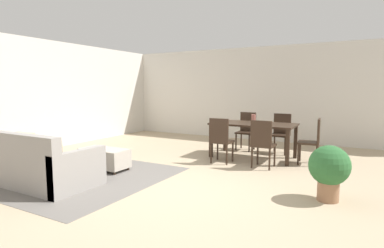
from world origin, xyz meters
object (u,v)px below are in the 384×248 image
object	(u,v)px
potted_plant	(329,168)
vase_centerpiece	(253,119)
couch	(37,166)
dining_chair_near_right	(262,141)
ottoman_table	(104,158)
dining_chair_far_left	(247,129)
dining_chair_head_east	(313,139)
dining_table	(253,127)
dining_chair_far_right	(281,131)
dining_chair_near_left	(221,138)

from	to	relation	value
potted_plant	vase_centerpiece	bearing A→B (deg)	129.56
couch	dining_chair_near_right	distance (m)	3.91
ottoman_table	vase_centerpiece	bearing A→B (deg)	48.66
dining_chair_far_left	dining_chair_head_east	world-z (taller)	same
dining_table	dining_chair_far_right	bearing A→B (deg)	63.21
couch	vase_centerpiece	xyz separation A→B (m)	(2.38, 3.53, 0.56)
ottoman_table	dining_chair_near_right	size ratio (longest dim) A/B	1.00
dining_table	dining_chair_near_left	bearing A→B (deg)	-117.05
ottoman_table	dining_chair_far_right	size ratio (longest dim) A/B	1.00
dining_chair_near_right	dining_table	bearing A→B (deg)	118.76
couch	dining_chair_near_right	xyz separation A→B (m)	(2.84, 2.68, 0.23)
couch	dining_chair_near_left	distance (m)	3.34
dining_chair_near_left	dining_table	bearing A→B (deg)	62.95
dining_table	vase_centerpiece	xyz separation A→B (m)	(-0.01, 0.04, 0.18)
dining_chair_near_right	vase_centerpiece	xyz separation A→B (m)	(-0.46, 0.85, 0.33)
dining_chair_far_left	dining_chair_head_east	size ratio (longest dim) A/B	1.00
dining_chair_near_left	vase_centerpiece	world-z (taller)	vase_centerpiece
ottoman_table	dining_chair_far_right	world-z (taller)	dining_chair_far_right
couch	dining_chair_near_right	size ratio (longest dim) A/B	2.07
couch	dining_chair_head_east	bearing A→B (deg)	43.90
couch	dining_chair_near_left	size ratio (longest dim) A/B	2.07
dining_chair_near_right	vase_centerpiece	size ratio (longest dim) A/B	4.89
dining_chair_near_left	dining_chair_head_east	world-z (taller)	same
dining_chair_head_east	ottoman_table	bearing A→B (deg)	-144.98
ottoman_table	dining_table	world-z (taller)	dining_table
dining_chair_near_right	dining_chair_head_east	size ratio (longest dim) A/B	1.00
dining_chair_far_left	couch	bearing A→B (deg)	-114.43
dining_table	ottoman_table	bearing A→B (deg)	-131.94
potted_plant	dining_table	bearing A→B (deg)	129.87
couch	vase_centerpiece	distance (m)	4.29
dining_chair_near_right	dining_chair_far_right	bearing A→B (deg)	91.25
dining_chair_far_left	dining_chair_far_right	bearing A→B (deg)	-0.66
dining_chair_far_left	dining_chair_far_right	xyz separation A→B (m)	(0.84, -0.01, 0.00)
dining_chair_far_right	ottoman_table	bearing A→B (deg)	-128.56
ottoman_table	dining_chair_head_east	xyz separation A→B (m)	(3.33, 2.34, 0.29)
dining_chair_far_left	potted_plant	world-z (taller)	dining_chair_far_left
ottoman_table	dining_chair_near_right	world-z (taller)	dining_chair_near_right
dining_chair_head_east	vase_centerpiece	size ratio (longest dim) A/B	4.89
dining_chair_near_left	potted_plant	world-z (taller)	dining_chair_near_left
couch	dining_chair_near_left	xyz separation A→B (m)	(1.98, 2.68, 0.23)
dining_chair_far_left	vase_centerpiece	xyz separation A→B (m)	(0.42, -0.78, 0.33)
couch	dining_chair_far_right	bearing A→B (deg)	56.91
ottoman_table	dining_chair_near_left	distance (m)	2.29
dining_chair_near_right	potted_plant	xyz separation A→B (m)	(1.28, -1.26, -0.07)
dining_chair_far_left	potted_plant	distance (m)	3.61
dining_chair_head_east	dining_chair_near_right	bearing A→B (deg)	-134.26
couch	dining_table	xyz separation A→B (m)	(2.39, 3.49, 0.38)
dining_chair_head_east	potted_plant	bearing A→B (deg)	-76.59
ottoman_table	dining_chair_near_left	xyz separation A→B (m)	(1.68, 1.52, 0.29)
dining_chair_near_right	dining_chair_far_left	size ratio (longest dim) A/B	1.00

